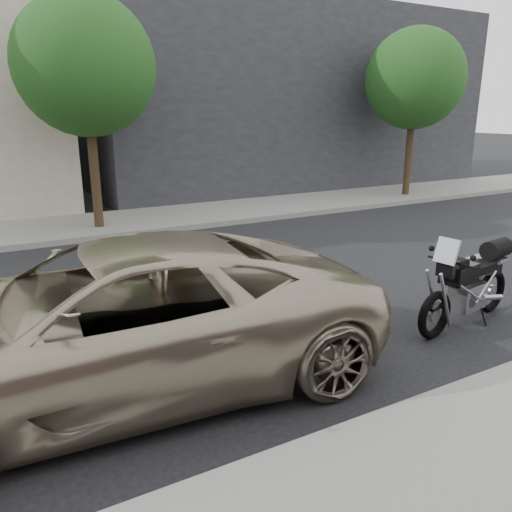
# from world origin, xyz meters

# --- Properties ---
(ground) EXTENTS (120.00, 120.00, 0.00)m
(ground) POSITION_xyz_m (0.00, 0.00, 0.00)
(ground) COLOR black
(ground) RESTS_ON ground
(far_sidewalk) EXTENTS (44.00, 3.00, 0.15)m
(far_sidewalk) POSITION_xyz_m (0.00, -6.50, 0.07)
(far_sidewalk) COLOR gray
(far_sidewalk) RESTS_ON ground
(far_building_dark) EXTENTS (16.00, 11.00, 7.00)m
(far_building_dark) POSITION_xyz_m (-7.00, -13.50, 3.50)
(far_building_dark) COLOR #29292E
(far_building_dark) RESTS_ON ground
(street_tree_left) EXTENTS (3.40, 3.40, 5.70)m
(street_tree_left) POSITION_xyz_m (-9.00, -6.00, 4.14)
(street_tree_left) COLOR #3D2C1B
(street_tree_left) RESTS_ON far_sidewalk
(street_tree_mid) EXTENTS (3.40, 3.40, 5.70)m
(street_tree_mid) POSITION_xyz_m (2.00, -6.00, 4.14)
(street_tree_mid) COLOR #3D2C1B
(street_tree_mid) RESTS_ON far_sidewalk
(motorcycle) EXTENTS (2.26, 0.96, 1.44)m
(motorcycle) POSITION_xyz_m (-1.65, 2.68, 0.62)
(motorcycle) COLOR black
(motorcycle) RESTS_ON ground
(minivan) EXTENTS (6.28, 3.26, 1.69)m
(minivan) POSITION_xyz_m (3.50, 2.00, 0.85)
(minivan) COLOR #B4A68C
(minivan) RESTS_ON ground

